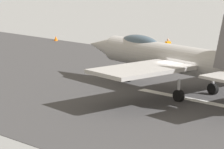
% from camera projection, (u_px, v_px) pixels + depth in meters
% --- Properties ---
extents(ground_plane, '(400.00, 400.00, 0.00)m').
position_uv_depth(ground_plane, '(182.00, 98.00, 37.89)').
color(ground_plane, gray).
extents(runway_strip, '(240.00, 26.00, 0.02)m').
position_uv_depth(runway_strip, '(183.00, 98.00, 37.88)').
color(runway_strip, '#3A393B').
rests_on(runway_strip, ground).
extents(fighter_jet, '(17.63, 14.37, 5.59)m').
position_uv_depth(fighter_jet, '(177.00, 58.00, 38.79)').
color(fighter_jet, '#A19E9C').
rests_on(fighter_jet, ground).
extents(crew_person, '(0.37, 0.68, 1.63)m').
position_uv_depth(crew_person, '(168.00, 47.00, 54.53)').
color(crew_person, '#1E2338').
rests_on(crew_person, ground).
extents(marker_cone_mid, '(0.44, 0.44, 0.55)m').
position_uv_depth(marker_cone_mid, '(207.00, 59.00, 51.16)').
color(marker_cone_mid, orange).
rests_on(marker_cone_mid, ground).
extents(marker_cone_far, '(0.44, 0.44, 0.55)m').
position_uv_depth(marker_cone_far, '(56.00, 38.00, 64.97)').
color(marker_cone_far, orange).
rests_on(marker_cone_far, ground).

